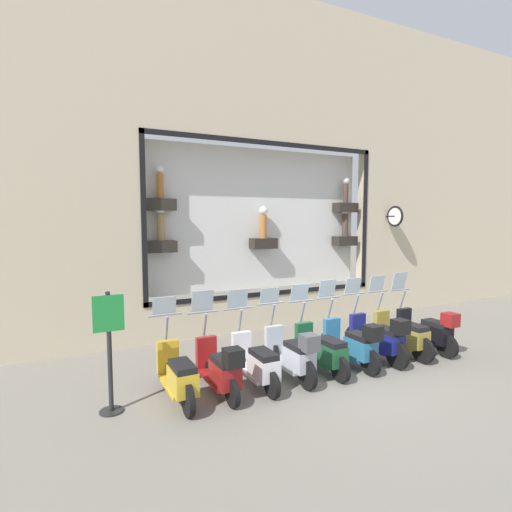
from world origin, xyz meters
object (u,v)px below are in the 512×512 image
at_px(scooter_teal_3, 353,344).
at_px(shop_sign_post, 109,347).
at_px(scooter_red_7, 220,368).
at_px(scooter_yellow_8, 178,376).
at_px(scooter_black_0, 428,330).
at_px(scooter_silver_5, 292,354).
at_px(scooter_green_4, 322,350).
at_px(scooter_navy_2, 380,338).
at_px(scooter_olive_1, 403,335).
at_px(scooter_white_6, 257,363).

height_order(scooter_teal_3, shop_sign_post, shop_sign_post).
height_order(scooter_teal_3, scooter_red_7, scooter_teal_3).
height_order(scooter_teal_3, scooter_yellow_8, scooter_teal_3).
bearing_deg(scooter_black_0, scooter_silver_5, 90.01).
bearing_deg(scooter_green_4, scooter_navy_2, -92.08).
distance_m(scooter_black_0, scooter_navy_2, 1.42).
relative_size(scooter_olive_1, scooter_yellow_8, 1.00).
relative_size(scooter_black_0, scooter_green_4, 1.00).
xyz_separation_m(scooter_navy_2, scooter_yellow_8, (0.05, 4.25, -0.06)).
xyz_separation_m(scooter_navy_2, scooter_teal_3, (-0.01, 0.71, -0.01)).
bearing_deg(scooter_silver_5, scooter_white_6, 85.50).
height_order(scooter_navy_2, scooter_yellow_8, scooter_navy_2).
xyz_separation_m(scooter_teal_3, shop_sign_post, (0.16, 4.55, 0.54)).
bearing_deg(scooter_green_4, scooter_white_6, 90.09).
relative_size(scooter_navy_2, scooter_yellow_8, 1.00).
bearing_deg(scooter_olive_1, shop_sign_post, 89.07).
bearing_deg(scooter_yellow_8, scooter_white_6, -90.15).
bearing_deg(scooter_black_0, scooter_green_4, 88.85).
distance_m(scooter_olive_1, scooter_teal_3, 1.42).
distance_m(scooter_black_0, scooter_green_4, 2.83).
height_order(scooter_navy_2, scooter_white_6, scooter_navy_2).
distance_m(scooter_silver_5, scooter_white_6, 0.71).
height_order(scooter_teal_3, scooter_white_6, scooter_teal_3).
distance_m(scooter_navy_2, scooter_teal_3, 0.71).
relative_size(scooter_navy_2, scooter_white_6, 1.01).
height_order(scooter_green_4, scooter_silver_5, scooter_green_4).
bearing_deg(scooter_silver_5, scooter_teal_3, -90.06).
bearing_deg(scooter_silver_5, scooter_olive_1, -88.70).
relative_size(scooter_navy_2, shop_sign_post, 0.97).
distance_m(scooter_olive_1, shop_sign_post, 5.99).
bearing_deg(scooter_white_6, scooter_silver_5, -94.50).
height_order(scooter_olive_1, scooter_green_4, scooter_olive_1).
height_order(scooter_black_0, scooter_teal_3, scooter_black_0).
relative_size(scooter_olive_1, scooter_navy_2, 1.00).
height_order(scooter_black_0, scooter_olive_1, scooter_black_0).
relative_size(scooter_green_4, scooter_red_7, 1.00).
xyz_separation_m(scooter_green_4, scooter_red_7, (-0.07, 2.12, 0.04)).
xyz_separation_m(scooter_yellow_8, shop_sign_post, (0.10, 1.01, 0.59)).
distance_m(scooter_navy_2, scooter_silver_5, 2.12).
height_order(scooter_olive_1, shop_sign_post, shop_sign_post).
bearing_deg(scooter_olive_1, scooter_green_4, 90.17).
distance_m(scooter_navy_2, scooter_white_6, 2.83).
bearing_deg(scooter_green_4, scooter_red_7, 91.78).
relative_size(scooter_black_0, scooter_navy_2, 0.99).
relative_size(scooter_green_4, scooter_silver_5, 1.00).
bearing_deg(scooter_black_0, scooter_yellow_8, 89.41).
bearing_deg(scooter_navy_2, scooter_silver_5, 90.18).
height_order(scooter_white_6, scooter_yellow_8, scooter_white_6).
bearing_deg(scooter_black_0, scooter_olive_1, 84.89).
distance_m(scooter_silver_5, scooter_red_7, 1.42).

